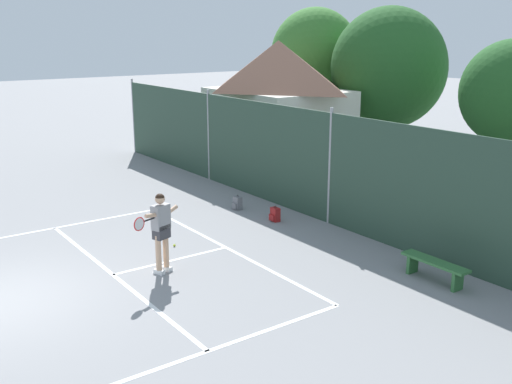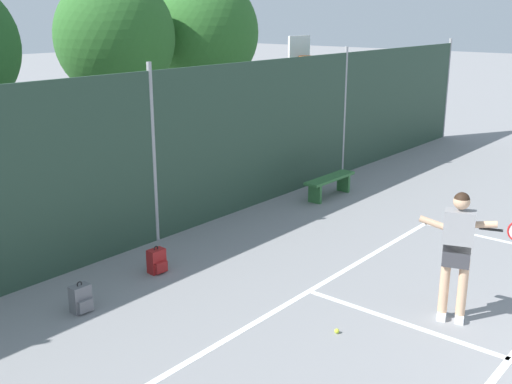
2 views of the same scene
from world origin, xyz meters
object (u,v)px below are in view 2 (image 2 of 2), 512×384
basketball_hoop (297,83)px  backpack_red (157,261)px  tennis_player (458,245)px  courtside_bench (330,182)px  tennis_ball (337,331)px  backpack_grey (81,299)px

basketball_hoop → backpack_red: (-7.22, -2.45, -2.12)m
tennis_player → backpack_red: tennis_player is taller
basketball_hoop → courtside_bench: size_ratio=2.22×
basketball_hoop → backpack_red: bearing=-161.3°
tennis_ball → backpack_red: size_ratio=0.14×
tennis_ball → courtside_bench: courtside_bench is taller
backpack_grey → backpack_red: (1.62, 0.21, 0.00)m
basketball_hoop → courtside_bench: 3.46m
basketball_hoop → tennis_ball: bearing=-140.4°
backpack_grey → backpack_red: same height
tennis_player → courtside_bench: bearing=49.5°
tennis_ball → courtside_bench: 6.37m
tennis_ball → courtside_bench: bearing=34.1°
basketball_hoop → tennis_ball: basketball_hoop is taller
backpack_red → basketball_hoop: bearing=18.7°
backpack_grey → courtside_bench: size_ratio=0.29×
tennis_player → backpack_grey: bearing=127.1°
tennis_player → tennis_ball: bearing=142.9°
backpack_grey → courtside_bench: 7.09m
basketball_hoop → backpack_grey: basketball_hoop is taller
basketball_hoop → tennis_player: 8.97m
backpack_red → courtside_bench: courtside_bench is taller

